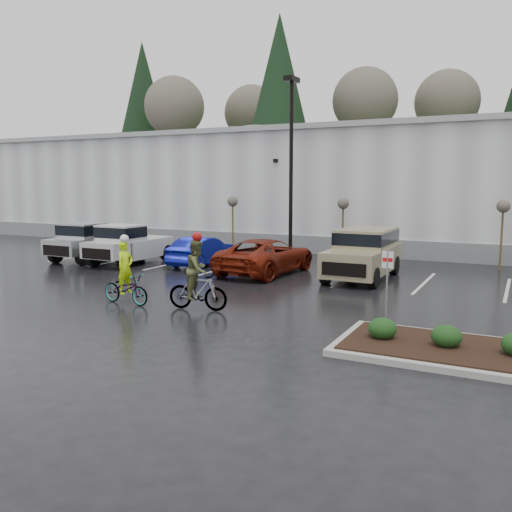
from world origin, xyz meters
The scene contains 17 objects.
ground centered at (0.00, 0.00, 0.00)m, with size 120.00×120.00×0.00m, color black.
warehouse centered at (0.00, 21.99, 3.65)m, with size 60.50×15.50×7.20m.
wooded_ridge centered at (0.00, 45.00, 3.00)m, with size 80.00×25.00×6.00m, color #2C411B.
lamppost centered at (-4.00, 12.00, 5.69)m, with size 0.50×1.00×9.22m.
sapling_west centered at (-8.00, 13.00, 2.73)m, with size 0.60×0.60×3.20m.
sapling_mid centered at (-1.50, 13.00, 2.73)m, with size 0.60×0.60×3.20m.
sapling_east centered at (6.00, 13.00, 2.73)m, with size 0.60×0.60×3.20m.
shrub_a centered at (4.00, -1.00, 0.41)m, with size 0.70×0.70×0.52m, color #163713.
shrub_b centered at (5.50, -1.00, 0.41)m, with size 0.70×0.70×0.52m, color #163713.
fire_lane_sign centered at (3.80, 0.20, 1.41)m, with size 0.30×0.05×2.20m.
pickup_silver centered at (-12.93, 7.18, 0.98)m, with size 2.10×5.20×1.96m, color #ABAFB3, non-canonical shape.
pickup_white centered at (-10.38, 7.14, 0.98)m, with size 2.10×5.20×1.96m, color #BCBBB7, non-canonical shape.
car_blue centered at (-6.90, 8.01, 0.70)m, with size 1.47×4.22×1.39m, color navy.
car_red centered at (-3.14, 7.29, 0.77)m, with size 2.55×5.53×1.54m, color maroon.
suv_tan centered at (1.01, 7.84, 1.03)m, with size 2.20×5.10×2.06m, color gray, non-canonical shape.
cyclist_hivis centered at (-4.64, -0.24, 0.71)m, with size 1.94×0.82×2.29m.
cyclist_olive centered at (-2.06, 0.09, 0.89)m, with size 1.95×0.97×2.45m.
Camera 1 is at (7.03, -13.92, 3.96)m, focal length 38.00 mm.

